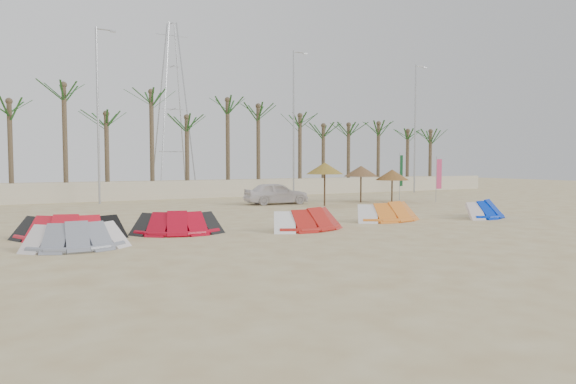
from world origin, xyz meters
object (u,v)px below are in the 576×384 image
parasol_right (361,171)px  car (276,193)px  kite_red_mid (175,222)px  kite_blue (480,208)px  kite_red_left (68,226)px  parasol_mid (392,175)px  kite_grey (75,235)px  kite_orange (385,211)px  kite_red_right (305,218)px  parasol_left (325,168)px

parasol_right → car: (-5.59, 1.26, -1.36)m
kite_red_mid → kite_blue: 14.53m
kite_red_left → parasol_mid: size_ratio=1.80×
kite_grey → car: bearing=42.6°
kite_orange → parasol_right: (5.19, 8.90, 1.62)m
kite_red_left → kite_orange: size_ratio=1.03×
kite_blue → car: (-5.17, 11.39, 0.27)m
kite_red_right → parasol_right: (9.94, 9.86, 1.62)m
kite_red_mid → parasol_left: bearing=33.6°
kite_red_mid → car: 13.66m
kite_red_right → car: 11.94m
kite_red_left → kite_orange: 13.33m
kite_red_mid → kite_orange: (9.70, -0.15, 0.00)m
car → kite_orange: bearing=-171.3°
car → kite_red_right: bearing=165.1°
parasol_mid → kite_red_left: bearing=-160.6°
kite_red_mid → parasol_right: size_ratio=1.45×
parasol_mid → kite_red_right: bearing=-142.9°
kite_blue → car: car is taller
car → kite_blue: bearing=-149.2°
kite_red_mid → parasol_right: 17.34m
parasol_right → parasol_mid: bearing=-28.2°
kite_orange → kite_grey: bearing=-172.7°
kite_red_left → parasol_left: parasol_left is taller
kite_orange → car: car is taller
parasol_left → car: size_ratio=0.65×
parasol_left → parasol_mid: bearing=3.1°
kite_grey → kite_red_left: 2.47m
parasol_right → car: size_ratio=0.60×
car → kite_grey: bearing=139.0°
kite_red_mid → kite_orange: 9.70m
kite_grey → parasol_left: parasol_left is taller
kite_red_mid → kite_blue: same height
kite_orange → kite_red_right: bearing=-168.5°
kite_grey → kite_red_left: same height
kite_orange → parasol_right: 10.43m
kite_blue → car: 12.51m
kite_red_mid → kite_red_right: (4.94, -1.11, 0.00)m
kite_red_mid → parasol_left: size_ratio=1.33×
kite_red_mid → kite_blue: bearing=-5.5°
kite_red_mid → kite_orange: same height
kite_red_left → parasol_right: (18.49, 8.13, 1.62)m
kite_blue → parasol_right: 10.27m
kite_red_left → kite_blue: same height
kite_grey → kite_blue: bearing=1.5°
kite_grey → kite_red_left: size_ratio=0.76×
kite_red_right → parasol_mid: bearing=37.1°
kite_grey → parasol_left: bearing=32.1°
kite_blue → parasol_right: size_ratio=1.40×
kite_red_left → kite_red_right: size_ratio=1.03×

